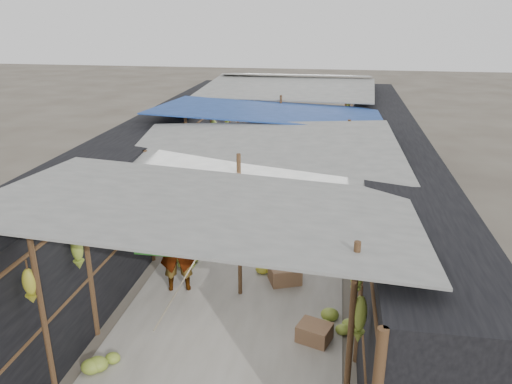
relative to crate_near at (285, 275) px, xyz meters
The scene contains 13 objects.
aisle_slab 3.07m from the crate_near, 104.00° to the left, with size 3.60×16.00×0.02m, color #9E998E.
stall_left 4.65m from the crate_near, 139.18° to the left, with size 1.40×15.00×2.30m, color black.
stall_right 3.69m from the crate_near, 56.61° to the left, with size 1.40×15.00×2.30m, color black.
crate_near is the anchor object (origin of this frame).
crate_mid 1.78m from the crate_near, 69.34° to the right, with size 0.48×0.39×0.29m, color #8C6547.
crate_back 5.48m from the crate_near, 100.32° to the left, with size 0.39×0.32×0.25m, color #8C6547.
black_basin 6.94m from the crate_near, 86.22° to the left, with size 0.57×0.57×0.17m, color black.
vendor_elderly 2.07m from the crate_near, 163.54° to the right, with size 0.63×0.41×1.72m, color silver.
shopper_blue 5.32m from the crate_near, 98.96° to the left, with size 0.72×0.56×1.48m, color #1F4A9D.
vendor_seated 4.59m from the crate_near, 77.90° to the left, with size 0.61×0.35×0.94m, color #48423E.
market_canopy 4.06m from the crate_near, 102.17° to the left, with size 5.62×15.20×2.77m.
hanging_bananas 3.47m from the crate_near, 106.53° to the left, with size 3.95×13.37×0.86m.
floor_bananas 1.60m from the crate_near, 120.09° to the left, with size 3.88×10.90×0.34m.
Camera 1 is at (1.52, -4.60, 4.76)m, focal length 35.00 mm.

